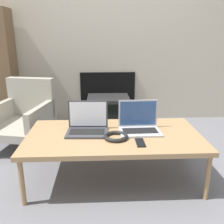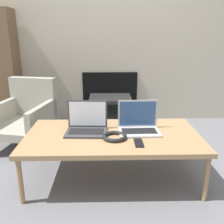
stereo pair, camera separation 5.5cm
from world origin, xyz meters
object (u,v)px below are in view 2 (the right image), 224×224
object	(u,v)px
headphones	(115,137)
laptop_right	(139,125)
laptop_left	(87,125)
phone	(139,143)
tv	(110,111)
armchair	(26,113)

from	to	relation	value
headphones	laptop_right	bearing A→B (deg)	36.58
laptop_left	headphones	distance (m)	0.27
laptop_left	phone	world-z (taller)	laptop_left
laptop_right	phone	world-z (taller)	laptop_right
laptop_left	tv	bearing A→B (deg)	83.03
tv	laptop_left	bearing A→B (deg)	-99.67
headphones	armchair	world-z (taller)	armchair
laptop_right	armchair	distance (m)	1.33
headphones	armchair	distance (m)	1.26
phone	armchair	bearing A→B (deg)	139.51
tv	armchair	world-z (taller)	armchair
tv	headphones	bearing A→B (deg)	-89.36
phone	tv	xyz separation A→B (m)	(-0.19, 1.45, -0.20)
headphones	phone	xyz separation A→B (m)	(0.17, -0.10, -0.01)
laptop_left	tv	xyz separation A→B (m)	(0.21, 1.21, -0.25)
headphones	armchair	bearing A→B (deg)	137.83
laptop_right	armchair	bearing A→B (deg)	146.91
laptop_right	phone	xyz separation A→B (m)	(-0.03, -0.25, -0.05)
laptop_left	armchair	distance (m)	1.00
laptop_left	laptop_right	size ratio (longest dim) A/B	1.01
headphones	tv	bearing A→B (deg)	90.64
armchair	phone	bearing A→B (deg)	-28.16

